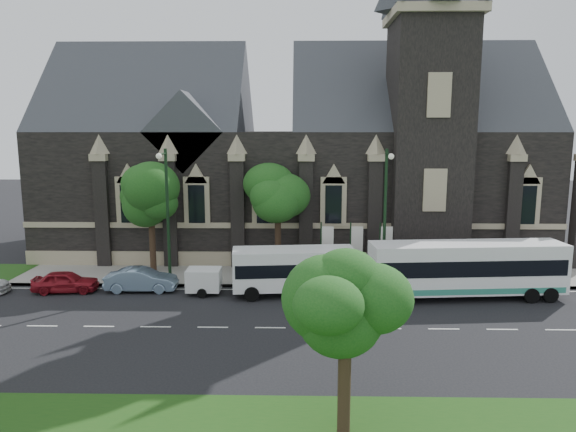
{
  "coord_description": "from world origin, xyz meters",
  "views": [
    {
      "loc": [
        4.45,
        -25.77,
        10.22
      ],
      "look_at": [
        3.81,
        6.0,
        4.91
      ],
      "focal_mm": 32.52,
      "sensor_mm": 36.0,
      "label": 1
    }
  ],
  "objects_px": {
    "tree_park_east": "(351,302)",
    "tree_walk_right": "(281,192)",
    "banner_flag_center": "(355,245)",
    "box_trailer": "(204,280)",
    "shuttle_bus": "(294,268)",
    "sedan": "(141,280)",
    "tree_walk_left": "(154,193)",
    "tour_coach": "(467,268)",
    "banner_flag_right": "(384,246)",
    "banner_flag_left": "(325,245)",
    "street_lamp_mid": "(167,210)",
    "car_far_red": "(66,282)",
    "street_lamp_near": "(386,210)"
  },
  "relations": [
    {
      "from": "tree_park_east",
      "to": "tree_walk_right",
      "type": "xyz_separation_m",
      "value": [
        -2.96,
        20.04,
        1.2
      ]
    },
    {
      "from": "banner_flag_center",
      "to": "box_trailer",
      "type": "xyz_separation_m",
      "value": [
        -9.73,
        -3.41,
        -1.46
      ]
    },
    {
      "from": "shuttle_bus",
      "to": "sedan",
      "type": "bearing_deg",
      "value": 171.42
    },
    {
      "from": "tree_walk_left",
      "to": "tour_coach",
      "type": "xyz_separation_m",
      "value": [
        20.52,
        -5.53,
        -3.87
      ]
    },
    {
      "from": "tree_walk_left",
      "to": "banner_flag_right",
      "type": "height_order",
      "value": "tree_walk_left"
    },
    {
      "from": "tree_park_east",
      "to": "tree_walk_left",
      "type": "xyz_separation_m",
      "value": [
        -11.97,
        20.03,
        1.12
      ]
    },
    {
      "from": "banner_flag_left",
      "to": "banner_flag_center",
      "type": "bearing_deg",
      "value": 0.0
    },
    {
      "from": "tree_walk_right",
      "to": "box_trailer",
      "type": "bearing_deg",
      "value": -132.27
    },
    {
      "from": "box_trailer",
      "to": "shuttle_bus",
      "type": "bearing_deg",
      "value": 0.39
    },
    {
      "from": "banner_flag_center",
      "to": "banner_flag_right",
      "type": "distance_m",
      "value": 2.0
    },
    {
      "from": "tree_walk_left",
      "to": "street_lamp_mid",
      "type": "distance_m",
      "value": 4.08
    },
    {
      "from": "tree_walk_right",
      "to": "car_far_red",
      "type": "relative_size",
      "value": 1.95
    },
    {
      "from": "tree_walk_left",
      "to": "banner_flag_left",
      "type": "distance_m",
      "value": 12.66
    },
    {
      "from": "tree_walk_left",
      "to": "shuttle_bus",
      "type": "distance_m",
      "value": 11.91
    },
    {
      "from": "tree_park_east",
      "to": "tree_walk_right",
      "type": "height_order",
      "value": "tree_walk_right"
    },
    {
      "from": "tree_walk_right",
      "to": "car_far_red",
      "type": "distance_m",
      "value": 15.26
    },
    {
      "from": "car_far_red",
      "to": "tree_walk_right",
      "type": "bearing_deg",
      "value": -75.56
    },
    {
      "from": "sedan",
      "to": "street_lamp_near",
      "type": "bearing_deg",
      "value": -87.73
    },
    {
      "from": "street_lamp_mid",
      "to": "box_trailer",
      "type": "distance_m",
      "value": 5.14
    },
    {
      "from": "banner_flag_right",
      "to": "sedan",
      "type": "bearing_deg",
      "value": -169.68
    },
    {
      "from": "street_lamp_near",
      "to": "sedan",
      "type": "bearing_deg",
      "value": -176.4
    },
    {
      "from": "banner_flag_center",
      "to": "shuttle_bus",
      "type": "relative_size",
      "value": 0.52
    },
    {
      "from": "banner_flag_center",
      "to": "tree_walk_right",
      "type": "bearing_deg",
      "value": 161.36
    },
    {
      "from": "banner_flag_right",
      "to": "sedan",
      "type": "height_order",
      "value": "banner_flag_right"
    },
    {
      "from": "banner_flag_center",
      "to": "box_trailer",
      "type": "bearing_deg",
      "value": -160.68
    },
    {
      "from": "banner_flag_left",
      "to": "shuttle_bus",
      "type": "relative_size",
      "value": 0.52
    },
    {
      "from": "tree_walk_left",
      "to": "shuttle_bus",
      "type": "xyz_separation_m",
      "value": [
        9.98,
        -5.07,
        -4.06
      ]
    },
    {
      "from": "tree_park_east",
      "to": "tour_coach",
      "type": "relative_size",
      "value": 0.53
    },
    {
      "from": "shuttle_bus",
      "to": "car_far_red",
      "type": "xyz_separation_m",
      "value": [
        -14.48,
        0.17,
        -0.99
      ]
    },
    {
      "from": "banner_flag_right",
      "to": "banner_flag_left",
      "type": "bearing_deg",
      "value": 180.0
    },
    {
      "from": "tree_walk_left",
      "to": "shuttle_bus",
      "type": "height_order",
      "value": "tree_walk_left"
    },
    {
      "from": "tree_park_east",
      "to": "banner_flag_right",
      "type": "bearing_deg",
      "value": 77.35
    },
    {
      "from": "banner_flag_center",
      "to": "tour_coach",
      "type": "distance_m",
      "value": 7.51
    },
    {
      "from": "box_trailer",
      "to": "sedan",
      "type": "height_order",
      "value": "box_trailer"
    },
    {
      "from": "tree_walk_right",
      "to": "street_lamp_mid",
      "type": "xyz_separation_m",
      "value": [
        -7.21,
        -3.62,
        -0.71
      ]
    },
    {
      "from": "tree_walk_left",
      "to": "street_lamp_mid",
      "type": "bearing_deg",
      "value": -63.53
    },
    {
      "from": "tree_walk_right",
      "to": "banner_flag_left",
      "type": "relative_size",
      "value": 1.95
    },
    {
      "from": "banner_flag_center",
      "to": "tour_coach",
      "type": "bearing_deg",
      "value": -30.74
    },
    {
      "from": "tree_walk_right",
      "to": "street_lamp_near",
      "type": "relative_size",
      "value": 0.87
    },
    {
      "from": "street_lamp_near",
      "to": "banner_flag_center",
      "type": "distance_m",
      "value": 3.74
    },
    {
      "from": "tree_walk_left",
      "to": "tour_coach",
      "type": "bearing_deg",
      "value": -15.08
    },
    {
      "from": "tree_walk_left",
      "to": "box_trailer",
      "type": "height_order",
      "value": "tree_walk_left"
    },
    {
      "from": "tree_walk_right",
      "to": "banner_flag_center",
      "type": "bearing_deg",
      "value": -18.64
    },
    {
      "from": "tree_walk_left",
      "to": "car_far_red",
      "type": "xyz_separation_m",
      "value": [
        -4.5,
        -4.9,
        -5.05
      ]
    },
    {
      "from": "tree_park_east",
      "to": "shuttle_bus",
      "type": "distance_m",
      "value": 15.37
    },
    {
      "from": "street_lamp_near",
      "to": "box_trailer",
      "type": "height_order",
      "value": "street_lamp_near"
    },
    {
      "from": "street_lamp_mid",
      "to": "banner_flag_center",
      "type": "height_order",
      "value": "street_lamp_mid"
    },
    {
      "from": "sedan",
      "to": "tree_park_east",
      "type": "bearing_deg",
      "value": -144.1
    },
    {
      "from": "box_trailer",
      "to": "tree_walk_right",
      "type": "bearing_deg",
      "value": 47.67
    },
    {
      "from": "banner_flag_right",
      "to": "box_trailer",
      "type": "xyz_separation_m",
      "value": [
        -11.73,
        -3.41,
        -1.46
      ]
    }
  ]
}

